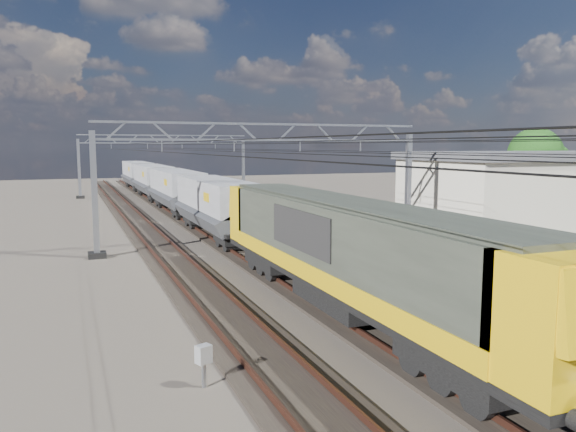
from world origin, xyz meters
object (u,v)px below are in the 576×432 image
object	(u,v)px
hopper_wagon_mid	(176,188)
hopper_wagon_third	(153,179)
trackside_cabinet	(204,356)
industrial_shed	(534,187)
tree_far	(539,157)
locomotive	(347,249)
catenary_gantry_mid	(268,179)
hopper_wagon_lead	(217,203)
catenary_gantry_far	(165,162)
hopper_wagon_fourth	(138,173)

from	to	relation	value
hopper_wagon_mid	hopper_wagon_third	xyz separation A→B (m)	(0.00, 14.20, 0.00)
trackside_cabinet	industrial_shed	bearing A→B (deg)	11.15
tree_far	locomotive	bearing A→B (deg)	-143.96
tree_far	catenary_gantry_mid	bearing A→B (deg)	-162.11
catenary_gantry_mid	hopper_wagon_mid	bearing A→B (deg)	96.28
locomotive	industrial_shed	size ratio (longest dim) A/B	1.13
tree_far	hopper_wagon_mid	bearing A→B (deg)	165.46
hopper_wagon_lead	hopper_wagon_third	size ratio (longest dim) A/B	1.00
industrial_shed	tree_far	size ratio (longest dim) A/B	2.48
hopper_wagon_mid	trackside_cabinet	size ratio (longest dim) A/B	12.26
hopper_wagon_lead	trackside_cabinet	bearing A→B (deg)	-105.27
locomotive	industrial_shed	xyz separation A→B (m)	(24.00, 15.73, 0.40)
hopper_wagon_lead	industrial_shed	size ratio (longest dim) A/B	0.70
locomotive	tree_far	bearing A→B (deg)	36.04
catenary_gantry_far	trackside_cabinet	xyz separation A→B (m)	(-7.91, -53.69, -3.11)
hopper_wagon_mid	hopper_wagon_third	world-z (taller)	same
catenary_gantry_mid	hopper_wagon_lead	xyz separation A→B (m)	(-2.00, 3.97, -1.67)
catenary_gantry_far	hopper_wagon_third	size ratio (longest dim) A/B	1.53
catenary_gantry_far	trackside_cabinet	size ratio (longest dim) A/B	18.76
catenary_gantry_mid	hopper_wagon_fourth	bearing A→B (deg)	92.46
trackside_cabinet	tree_far	distance (m)	47.25
industrial_shed	tree_far	xyz separation A→B (m)	(8.32, 7.79, 2.06)
hopper_wagon_fourth	industrial_shed	world-z (taller)	industrial_shed
hopper_wagon_fourth	industrial_shed	xyz separation A→B (m)	(24.00, -44.57, 0.49)
hopper_wagon_third	trackside_cabinet	distance (m)	50.42
catenary_gantry_mid	hopper_wagon_lead	distance (m)	4.75
hopper_wagon_third	industrial_shed	xyz separation A→B (m)	(24.00, -30.37, 0.49)
industrial_shed	tree_far	world-z (taller)	tree_far
hopper_wagon_fourth	trackside_cabinet	bearing A→B (deg)	-95.26
hopper_wagon_mid	industrial_shed	distance (m)	28.94
trackside_cabinet	industrial_shed	world-z (taller)	industrial_shed
locomotive	hopper_wagon_lead	distance (m)	17.70
catenary_gantry_far	tree_far	xyz separation A→B (m)	(30.32, -26.21, 0.88)
catenary_gantry_far	hopper_wagon_third	xyz separation A→B (m)	(-2.00, -3.63, -1.67)
catenary_gantry_far	hopper_wagon_fourth	world-z (taller)	catenary_gantry_far
catenary_gantry_far	hopper_wagon_third	distance (m)	4.47
catenary_gantry_mid	tree_far	world-z (taller)	tree_far
hopper_wagon_lead	tree_far	distance (m)	32.94
hopper_wagon_mid	trackside_cabinet	distance (m)	36.37
tree_far	hopper_wagon_third	bearing A→B (deg)	145.06
catenary_gantry_mid	catenary_gantry_far	xyz separation A→B (m)	(0.00, 36.00, 0.00)
catenary_gantry_mid	catenary_gantry_far	size ratio (longest dim) A/B	1.00
catenary_gantry_far	hopper_wagon_fourth	size ratio (longest dim) A/B	1.53
locomotive	hopper_wagon_mid	distance (m)	31.90
hopper_wagon_fourth	catenary_gantry_far	bearing A→B (deg)	-79.28
catenary_gantry_mid	hopper_wagon_fourth	size ratio (longest dim) A/B	1.53
hopper_wagon_lead	catenary_gantry_far	bearing A→B (deg)	86.43
hopper_wagon_fourth	hopper_wagon_third	bearing A→B (deg)	-90.00
locomotive	catenary_gantry_far	bearing A→B (deg)	87.70
catenary_gantry_mid	industrial_shed	size ratio (longest dim) A/B	1.07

